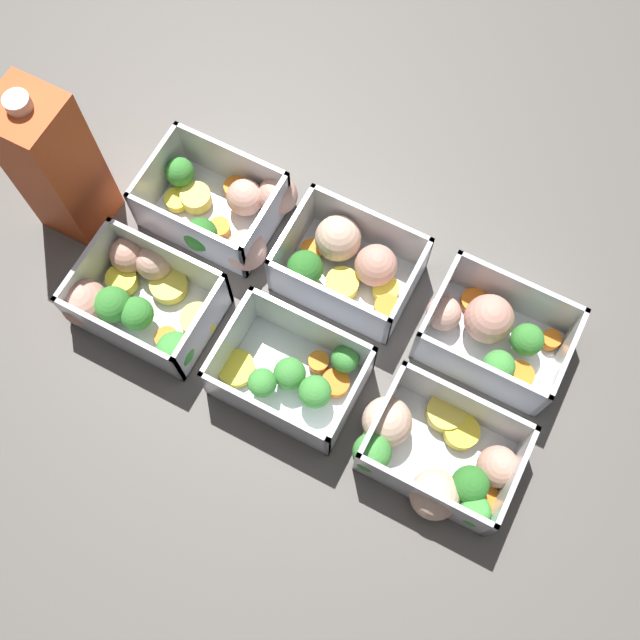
{
  "coord_description": "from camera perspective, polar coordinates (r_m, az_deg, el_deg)",
  "views": [
    {
      "loc": [
        -0.13,
        0.24,
        0.74
      ],
      "look_at": [
        0.0,
        0.0,
        0.02
      ],
      "focal_mm": 42.0,
      "sensor_mm": 36.0,
      "label": 1
    }
  ],
  "objects": [
    {
      "name": "container_far_right",
      "position": [
        0.79,
        -13.84,
        1.56
      ],
      "size": [
        0.17,
        0.13,
        0.07
      ],
      "color": "silver",
      "rests_on": "ground_plane"
    },
    {
      "name": "container_far_left",
      "position": [
        0.73,
        8.76,
        -10.29
      ],
      "size": [
        0.17,
        0.14,
        0.07
      ],
      "color": "silver",
      "rests_on": "ground_plane"
    },
    {
      "name": "container_near_center",
      "position": [
        0.79,
        2.04,
        4.43
      ],
      "size": [
        0.14,
        0.11,
        0.07
      ],
      "color": "silver",
      "rests_on": "ground_plane"
    },
    {
      "name": "container_near_left",
      "position": [
        0.78,
        12.96,
        -0.94
      ],
      "size": [
        0.15,
        0.1,
        0.07
      ],
      "color": "silver",
      "rests_on": "ground_plane"
    },
    {
      "name": "container_far_center",
      "position": [
        0.75,
        -2.04,
        -4.22
      ],
      "size": [
        0.15,
        0.1,
        0.07
      ],
      "color": "silver",
      "rests_on": "ground_plane"
    },
    {
      "name": "ground_plane",
      "position": [
        0.79,
        0.0,
        -0.6
      ],
      "size": [
        4.0,
        4.0,
        0.0
      ],
      "primitive_type": "plane",
      "color": "#56514C"
    },
    {
      "name": "container_near_right",
      "position": [
        0.82,
        -7.13,
        8.39
      ],
      "size": [
        0.16,
        0.13,
        0.07
      ],
      "color": "silver",
      "rests_on": "ground_plane"
    },
    {
      "name": "juice_carton",
      "position": [
        0.81,
        -19.42,
        11.15
      ],
      "size": [
        0.07,
        0.07,
        0.2
      ],
      "color": "#D14C1E",
      "rests_on": "ground_plane"
    }
  ]
}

